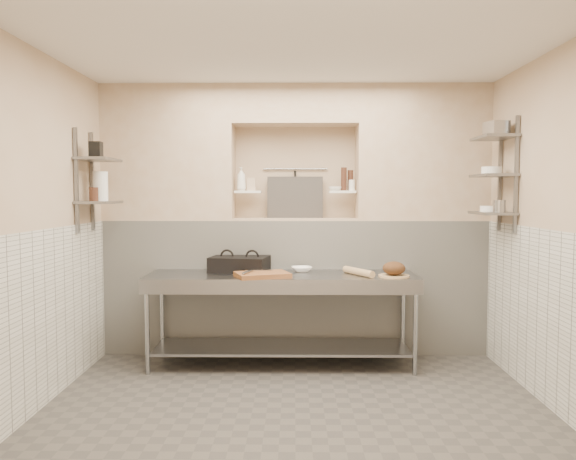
{
  "coord_description": "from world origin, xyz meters",
  "views": [
    {
      "loc": [
        -0.01,
        -4.2,
        1.68
      ],
      "look_at": [
        -0.07,
        0.9,
        1.35
      ],
      "focal_mm": 35.0,
      "sensor_mm": 36.0,
      "label": 1
    }
  ],
  "objects_px": {
    "bread_loaf": "(394,268)",
    "bottle_soap": "(241,179)",
    "mixing_bowl": "(302,269)",
    "cutting_board": "(262,275)",
    "prep_table": "(282,301)",
    "panini_press": "(240,264)",
    "jug_left": "(100,186)",
    "rolling_pin": "(358,272)",
    "bowl_alcove": "(335,189)"
  },
  "relations": [
    {
      "from": "panini_press",
      "to": "bread_loaf",
      "type": "distance_m",
      "value": 1.53
    },
    {
      "from": "cutting_board",
      "to": "mixing_bowl",
      "type": "bearing_deg",
      "value": 43.7
    },
    {
      "from": "mixing_bowl",
      "to": "bread_loaf",
      "type": "xyz_separation_m",
      "value": [
        0.86,
        -0.33,
        0.06
      ]
    },
    {
      "from": "panini_press",
      "to": "bottle_soap",
      "type": "xyz_separation_m",
      "value": [
        -0.01,
        0.32,
        0.86
      ]
    },
    {
      "from": "jug_left",
      "to": "panini_press",
      "type": "bearing_deg",
      "value": 13.49
    },
    {
      "from": "bowl_alcove",
      "to": "bottle_soap",
      "type": "bearing_deg",
      "value": -178.96
    },
    {
      "from": "rolling_pin",
      "to": "jug_left",
      "type": "distance_m",
      "value": 2.58
    },
    {
      "from": "prep_table",
      "to": "jug_left",
      "type": "xyz_separation_m",
      "value": [
        -1.71,
        -0.1,
        1.11
      ]
    },
    {
      "from": "prep_table",
      "to": "cutting_board",
      "type": "relative_size",
      "value": 5.4
    },
    {
      "from": "jug_left",
      "to": "bottle_soap",
      "type": "bearing_deg",
      "value": 26.25
    },
    {
      "from": "rolling_pin",
      "to": "bowl_alcove",
      "type": "distance_m",
      "value": 1.01
    },
    {
      "from": "prep_table",
      "to": "panini_press",
      "type": "distance_m",
      "value": 0.58
    },
    {
      "from": "prep_table",
      "to": "bowl_alcove",
      "type": "distance_m",
      "value": 1.34
    },
    {
      "from": "mixing_bowl",
      "to": "bowl_alcove",
      "type": "height_order",
      "value": "bowl_alcove"
    },
    {
      "from": "panini_press",
      "to": "bowl_alcove",
      "type": "relative_size",
      "value": 4.54
    },
    {
      "from": "prep_table",
      "to": "mixing_bowl",
      "type": "bearing_deg",
      "value": 44.0
    },
    {
      "from": "mixing_bowl",
      "to": "bottle_soap",
      "type": "xyz_separation_m",
      "value": [
        -0.63,
        0.34,
        0.91
      ]
    },
    {
      "from": "panini_press",
      "to": "bowl_alcove",
      "type": "xyz_separation_m",
      "value": [
        0.98,
        0.34,
        0.76
      ]
    },
    {
      "from": "prep_table",
      "to": "bowl_alcove",
      "type": "bearing_deg",
      "value": 44.76
    },
    {
      "from": "panini_press",
      "to": "rolling_pin",
      "type": "relative_size",
      "value": 1.39
    },
    {
      "from": "bread_loaf",
      "to": "bottle_soap",
      "type": "distance_m",
      "value": 1.85
    },
    {
      "from": "panini_press",
      "to": "cutting_board",
      "type": "height_order",
      "value": "panini_press"
    },
    {
      "from": "mixing_bowl",
      "to": "bottle_soap",
      "type": "relative_size",
      "value": 0.85
    },
    {
      "from": "bread_loaf",
      "to": "bottle_soap",
      "type": "height_order",
      "value": "bottle_soap"
    },
    {
      "from": "bread_loaf",
      "to": "mixing_bowl",
      "type": "bearing_deg",
      "value": 158.94
    },
    {
      "from": "panini_press",
      "to": "bottle_soap",
      "type": "height_order",
      "value": "bottle_soap"
    },
    {
      "from": "rolling_pin",
      "to": "panini_press",
      "type": "bearing_deg",
      "value": 167.54
    },
    {
      "from": "bottle_soap",
      "to": "panini_press",
      "type": "bearing_deg",
      "value": -88.38
    },
    {
      "from": "cutting_board",
      "to": "bread_loaf",
      "type": "xyz_separation_m",
      "value": [
        1.24,
        0.03,
        0.06
      ]
    },
    {
      "from": "cutting_board",
      "to": "jug_left",
      "type": "bearing_deg",
      "value": 177.41
    },
    {
      "from": "cutting_board",
      "to": "bottle_soap",
      "type": "xyz_separation_m",
      "value": [
        -0.26,
        0.7,
        0.91
      ]
    },
    {
      "from": "mixing_bowl",
      "to": "rolling_pin",
      "type": "height_order",
      "value": "rolling_pin"
    },
    {
      "from": "prep_table",
      "to": "rolling_pin",
      "type": "bearing_deg",
      "value": -3.64
    },
    {
      "from": "panini_press",
      "to": "jug_left",
      "type": "xyz_separation_m",
      "value": [
        -1.28,
        -0.31,
        0.77
      ]
    },
    {
      "from": "mixing_bowl",
      "to": "jug_left",
      "type": "bearing_deg",
      "value": -171.37
    },
    {
      "from": "prep_table",
      "to": "rolling_pin",
      "type": "xyz_separation_m",
      "value": [
        0.74,
        -0.05,
        0.29
      ]
    },
    {
      "from": "panini_press",
      "to": "bread_loaf",
      "type": "height_order",
      "value": "panini_press"
    },
    {
      "from": "cutting_board",
      "to": "bowl_alcove",
      "type": "bearing_deg",
      "value": 44.42
    },
    {
      "from": "cutting_board",
      "to": "bottle_soap",
      "type": "bearing_deg",
      "value": 110.36
    },
    {
      "from": "cutting_board",
      "to": "rolling_pin",
      "type": "bearing_deg",
      "value": 7.45
    },
    {
      "from": "prep_table",
      "to": "panini_press",
      "type": "relative_size",
      "value": 4.22
    },
    {
      "from": "panini_press",
      "to": "mixing_bowl",
      "type": "bearing_deg",
      "value": 8.31
    },
    {
      "from": "rolling_pin",
      "to": "jug_left",
      "type": "height_order",
      "value": "jug_left"
    },
    {
      "from": "prep_table",
      "to": "bottle_soap",
      "type": "bearing_deg",
      "value": 129.37
    },
    {
      "from": "mixing_bowl",
      "to": "jug_left",
      "type": "xyz_separation_m",
      "value": [
        -1.91,
        -0.29,
        0.82
      ]
    },
    {
      "from": "cutting_board",
      "to": "mixing_bowl",
      "type": "height_order",
      "value": "mixing_bowl"
    },
    {
      "from": "bottle_soap",
      "to": "prep_table",
      "type": "bearing_deg",
      "value": -50.63
    },
    {
      "from": "panini_press",
      "to": "cutting_board",
      "type": "xyz_separation_m",
      "value": [
        0.25,
        -0.38,
        -0.05
      ]
    },
    {
      "from": "bread_loaf",
      "to": "bowl_alcove",
      "type": "distance_m",
      "value": 1.14
    },
    {
      "from": "bread_loaf",
      "to": "prep_table",
      "type": "bearing_deg",
      "value": 172.5
    }
  ]
}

